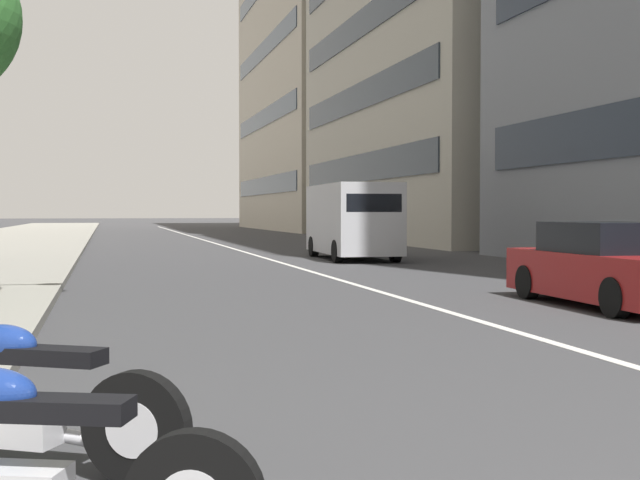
{
  "coord_description": "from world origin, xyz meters",
  "views": [
    {
      "loc": [
        -1.62,
        5.3,
        1.61
      ],
      "look_at": [
        10.54,
        2.26,
        1.19
      ],
      "focal_mm": 48.0,
      "sensor_mm": 36.0,
      "label": 1
    }
  ],
  "objects_px": {
    "motorcycle_far_end_row": "(20,473)",
    "car_following_behind": "(611,267)",
    "motorcycle_by_sign_pole": "(22,401)",
    "delivery_van_ahead": "(352,219)"
  },
  "relations": [
    {
      "from": "motorcycle_by_sign_pole",
      "to": "car_following_behind",
      "type": "distance_m",
      "value": 11.48
    },
    {
      "from": "motorcycle_by_sign_pole",
      "to": "delivery_van_ahead",
      "type": "xyz_separation_m",
      "value": [
        22.12,
        -8.54,
        0.9
      ]
    },
    {
      "from": "motorcycle_far_end_row",
      "to": "car_following_behind",
      "type": "height_order",
      "value": "car_following_behind"
    },
    {
      "from": "car_following_behind",
      "to": "delivery_van_ahead",
      "type": "distance_m",
      "value": 14.8
    },
    {
      "from": "motorcycle_far_end_row",
      "to": "car_following_behind",
      "type": "xyz_separation_m",
      "value": [
        8.75,
        -8.71,
        0.25
      ]
    },
    {
      "from": "motorcycle_by_sign_pole",
      "to": "car_following_behind",
      "type": "xyz_separation_m",
      "value": [
        7.34,
        -8.82,
        0.22
      ]
    },
    {
      "from": "motorcycle_far_end_row",
      "to": "motorcycle_by_sign_pole",
      "type": "relative_size",
      "value": 1.11
    },
    {
      "from": "motorcycle_far_end_row",
      "to": "motorcycle_by_sign_pole",
      "type": "bearing_deg",
      "value": -64.51
    },
    {
      "from": "motorcycle_far_end_row",
      "to": "motorcycle_by_sign_pole",
      "type": "xyz_separation_m",
      "value": [
        1.41,
        0.11,
        0.03
      ]
    },
    {
      "from": "motorcycle_by_sign_pole",
      "to": "car_following_behind",
      "type": "height_order",
      "value": "motorcycle_by_sign_pole"
    }
  ]
}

